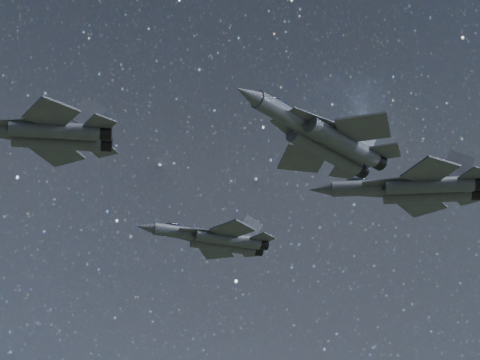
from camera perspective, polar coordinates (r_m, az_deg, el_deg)
name	(u,v)px	position (r m, az deg, el deg)	size (l,w,h in m)	color
jet_lead	(42,133)	(76.26, -13.93, 3.30)	(17.27, 11.80, 4.34)	#333640
jet_left	(215,239)	(98.65, -1.78, -4.21)	(17.02, 12.13, 4.34)	#333640
jet_right	(323,138)	(73.77, 5.94, 3.00)	(18.53, 12.18, 4.76)	#333640
jet_slot	(413,188)	(82.63, 12.22, -0.57)	(17.88, 11.73, 4.60)	#333640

